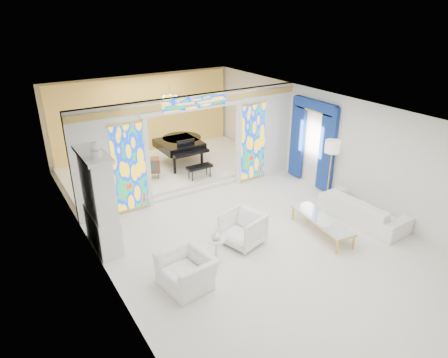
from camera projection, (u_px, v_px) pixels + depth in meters
floor at (231, 220)px, 10.67m from camera, size 12.00×12.00×0.00m
ceiling at (232, 110)px, 9.45m from camera, size 7.00×12.00×0.02m
wall_back at (143, 116)px, 14.71m from camera, size 7.00×0.02×3.00m
wall_left at (92, 203)px, 8.37m from camera, size 0.02×12.00×3.00m
wall_right at (331, 145)px, 11.75m from camera, size 0.02×12.00×3.00m
partition_wall at (194, 141)px, 11.55m from camera, size 7.00×0.22×3.00m
stained_glass_left at (129, 168)px, 10.63m from camera, size 0.90×0.04×2.40m
stained_glass_right at (253, 142)px, 12.59m from camera, size 0.90×0.04×2.40m
stained_glass_transom at (195, 102)px, 10.99m from camera, size 2.00×0.04×0.34m
alcove_platform at (167, 168)px, 13.82m from camera, size 6.80×3.80×0.18m
gold_curtain_back at (145, 117)px, 14.62m from camera, size 6.70×0.10×2.90m
chandelier at (170, 97)px, 12.83m from camera, size 0.48×0.48×0.30m
blue_drapes at (312, 137)px, 12.22m from camera, size 0.14×1.85×2.65m
china_cabinet at (99, 202)px, 9.11m from camera, size 0.56×1.46×2.72m
armchair_left at (187, 271)px, 8.12m from camera, size 1.08×1.19×0.70m
armchair_right at (243, 229)px, 9.50m from camera, size 1.09×1.07×0.81m
sofa at (363, 209)px, 10.52m from camera, size 1.05×2.39×0.68m
side_table at (216, 246)px, 8.95m from camera, size 0.51×0.51×0.52m
vase at (216, 235)px, 8.84m from camera, size 0.27×0.27×0.22m
coffee_table at (322, 220)px, 9.92m from camera, size 0.80×1.96×0.42m
floor_lamp at (332, 149)px, 11.35m from camera, size 0.57×0.57×1.77m
grand_piano at (181, 144)px, 13.74m from camera, size 1.64×2.58×1.03m
tv_console at (151, 165)px, 12.65m from camera, size 0.66×0.56×0.65m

